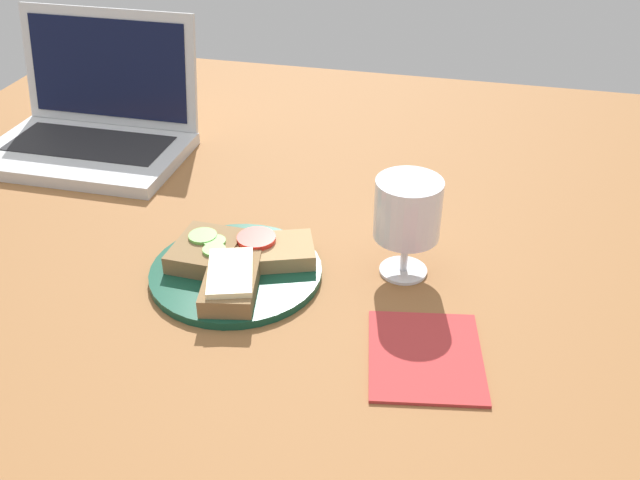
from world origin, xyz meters
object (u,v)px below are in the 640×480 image
(plate, at_px, (236,272))
(sandwich_with_cucumber, at_px, (206,250))
(laptop, at_px, (92,127))
(napkin, at_px, (425,356))
(sandwich_with_tomato, at_px, (267,251))
(sandwich_with_cheese, at_px, (231,281))
(wine_glass, at_px, (407,214))

(plate, height_order, sandwich_with_cucumber, sandwich_with_cucumber)
(laptop, xyz_separation_m, napkin, (0.59, -0.38, -0.04))
(sandwich_with_tomato, bearing_deg, laptop, 146.01)
(sandwich_with_tomato, distance_m, napkin, 0.25)
(plate, relative_size, sandwich_with_cucumber, 2.24)
(sandwich_with_tomato, bearing_deg, sandwich_with_cucumber, -166.24)
(sandwich_with_cheese, height_order, napkin, sandwich_with_cheese)
(sandwich_with_cucumber, bearing_deg, wine_glass, 10.21)
(sandwich_with_cheese, xyz_separation_m, napkin, (0.24, -0.05, -0.02))
(plate, distance_m, sandwich_with_cheese, 0.05)
(wine_glass, xyz_separation_m, laptop, (-0.55, 0.23, -0.04))
(sandwich_with_cucumber, bearing_deg, plate, -17.16)
(sandwich_with_tomato, height_order, wine_glass, wine_glass)
(sandwich_with_cheese, xyz_separation_m, laptop, (-0.36, 0.33, 0.02))
(wine_glass, bearing_deg, plate, -164.15)
(sandwich_with_tomato, bearing_deg, napkin, -30.46)
(sandwich_with_cucumber, distance_m, wine_glass, 0.26)
(sandwich_with_cheese, bearing_deg, napkin, -12.31)
(sandwich_with_cucumber, distance_m, napkin, 0.31)
(sandwich_with_cucumber, relative_size, laptop, 0.30)
(sandwich_with_cucumber, xyz_separation_m, wine_glass, (0.24, 0.04, 0.06))
(sandwich_with_cheese, xyz_separation_m, sandwich_with_tomato, (0.02, 0.07, -0.00))
(plate, distance_m, wine_glass, 0.22)
(sandwich_with_cheese, height_order, laptop, laptop)
(laptop, bearing_deg, sandwich_with_cheese, -42.75)
(sandwich_with_cheese, relative_size, napkin, 0.83)
(plate, distance_m, laptop, 0.45)
(plate, relative_size, napkin, 1.50)
(sandwich_with_cucumber, height_order, sandwich_with_tomato, sandwich_with_cucumber)
(sandwich_with_cheese, distance_m, sandwich_with_tomato, 0.08)
(sandwich_with_tomato, relative_size, laptop, 0.41)
(wine_glass, bearing_deg, sandwich_with_tomato, -171.35)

